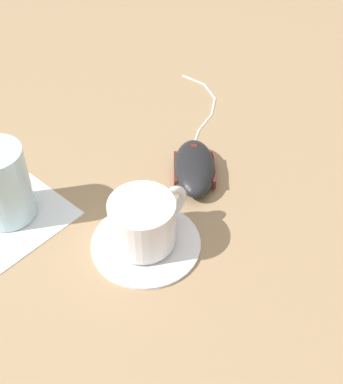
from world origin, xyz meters
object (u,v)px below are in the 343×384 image
coffee_cup (144,221)px  computer_mouse (194,168)px  drinking_glass (2,184)px  saucer (146,243)px

coffee_cup → computer_mouse: (-0.11, -0.08, -0.02)m
coffee_cup → drinking_glass: drinking_glass is taller
saucer → computer_mouse: bearing=-141.5°
coffee_cup → drinking_glass: bearing=-39.9°
saucer → drinking_glass: (0.14, -0.12, 0.05)m
saucer → coffee_cup: size_ratio=1.26×
coffee_cup → saucer: bearing=83.5°
coffee_cup → computer_mouse: size_ratio=0.85×
computer_mouse → saucer: bearing=38.5°
computer_mouse → drinking_glass: 0.25m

